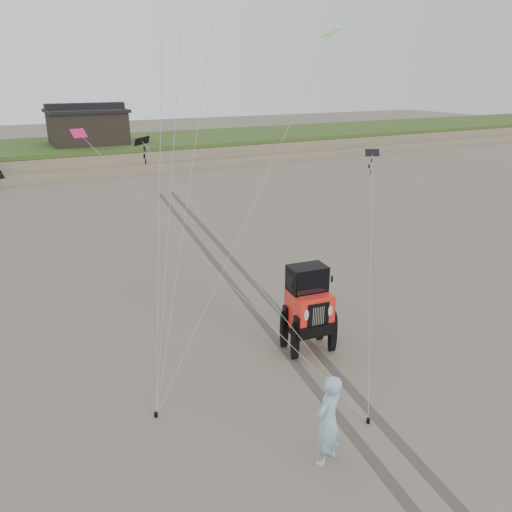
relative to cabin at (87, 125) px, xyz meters
The scene contains 8 objects.
ground 37.20m from the cabin, 93.09° to the right, with size 160.00×160.00×0.00m, color #6B6054.
dune_ridge 3.18m from the cabin, 165.96° to the left, with size 160.00×14.25×1.73m.
cabin is the anchor object (origin of this frame).
jeep 35.18m from the cabin, 91.03° to the right, with size 2.25×5.22×1.94m, color red, non-canonical shape.
man 39.05m from the cabin, 93.96° to the right, with size 0.71×0.46×1.94m, color #83ABCB.
stake_main 36.52m from the cabin, 98.33° to the right, with size 0.08×0.08×0.12m, color black.
stake_aux 38.53m from the cabin, 91.78° to the right, with size 0.08×0.08×0.12m, color black.
tire_tracks 29.18m from the cabin, 90.00° to the right, with size 5.22×29.74×0.01m.
Camera 1 is at (-5.62, -8.26, 7.21)m, focal length 35.00 mm.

